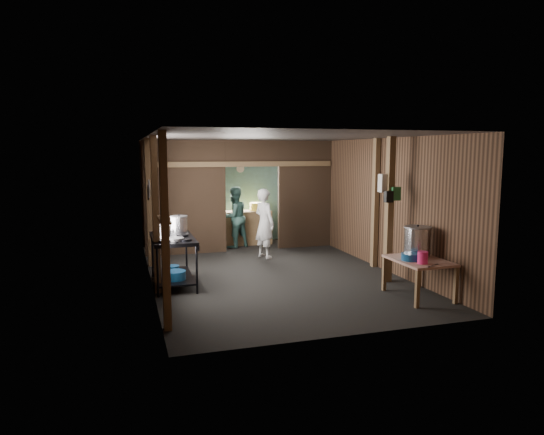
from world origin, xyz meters
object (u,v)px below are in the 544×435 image
object	(u,v)px
stove_pot_large	(179,224)
cook	(264,223)
stock_pot	(417,242)
gas_range	(173,261)
pink_bucket	(423,258)
yellow_tub	(257,207)
prep_table	(419,278)

from	to	relation	value
stove_pot_large	cook	distance (m)	2.35
stock_pot	cook	world-z (taller)	cook
gas_range	pink_bucket	xyz separation A→B (m)	(3.58, -2.16, 0.28)
gas_range	yellow_tub	distance (m)	4.19
gas_range	stock_pot	bearing A→B (deg)	-23.42
stove_pot_large	stock_pot	world-z (taller)	stove_pot_large
cook	pink_bucket	bearing A→B (deg)	177.02
gas_range	yellow_tub	bearing A→B (deg)	53.93
prep_table	cook	bearing A→B (deg)	113.23
stove_pot_large	cook	world-z (taller)	cook
gas_range	cook	bearing A→B (deg)	38.22
gas_range	stove_pot_large	size ratio (longest dim) A/B	4.56
stock_pot	yellow_tub	xyz separation A→B (m)	(-1.37, 5.01, 0.09)
gas_range	yellow_tub	world-z (taller)	yellow_tub
gas_range	stock_pot	xyz separation A→B (m)	(3.82, -1.65, 0.42)
stove_pot_large	pink_bucket	size ratio (longest dim) A/B	1.68
prep_table	stove_pot_large	distance (m)	4.32
gas_range	prep_table	size ratio (longest dim) A/B	1.40
gas_range	stock_pot	size ratio (longest dim) A/B	2.83
stock_pot	pink_bucket	xyz separation A→B (m)	(-0.23, -0.51, -0.14)
pink_bucket	cook	xyz separation A→B (m)	(-1.42, 3.87, 0.05)
stock_pot	stove_pot_large	bearing A→B (deg)	149.64
gas_range	pink_bucket	distance (m)	4.19
stock_pot	gas_range	bearing A→B (deg)	156.58
stove_pot_large	cook	bearing A→B (deg)	31.50
stock_pot	pink_bucket	size ratio (longest dim) A/B	2.70
cook	stock_pot	bearing A→B (deg)	-176.96
stove_pot_large	stock_pot	distance (m)	4.23
gas_range	yellow_tub	xyz separation A→B (m)	(2.45, 3.36, 0.52)
stove_pot_large	yellow_tub	distance (m)	3.67
pink_bucket	cook	distance (m)	4.12
prep_table	yellow_tub	size ratio (longest dim) A/B	2.89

